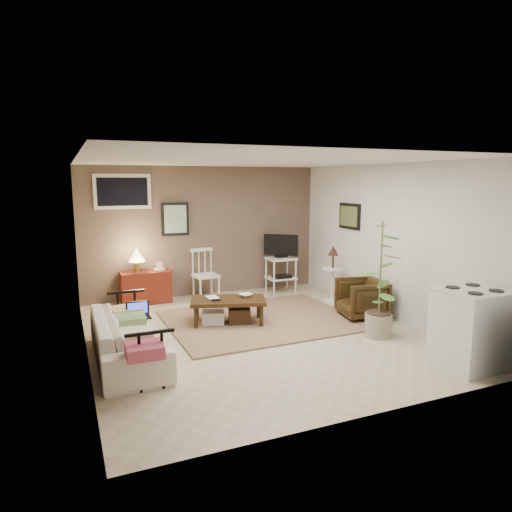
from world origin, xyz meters
name	(u,v)px	position (x,y,z in m)	size (l,w,h in m)	color
floor	(257,334)	(0.00, 0.00, 0.00)	(5.00, 5.00, 0.00)	#C1B293
art_back	(175,219)	(-0.55, 2.48, 1.45)	(0.50, 0.03, 0.60)	black
art_right	(350,216)	(2.23, 1.05, 1.52)	(0.03, 0.60, 0.45)	black
window	(123,192)	(-1.45, 2.48, 1.95)	(0.96, 0.03, 0.60)	silver
rug	(260,320)	(0.29, 0.53, 0.01)	(2.79, 2.23, 0.03)	#87664E
coffee_table	(228,309)	(-0.23, 0.56, 0.23)	(1.22, 0.88, 0.42)	#35210E
sofa	(127,330)	(-1.80, -0.28, 0.37)	(1.90, 0.55, 0.74)	white
sofa_pillows	(134,328)	(-1.75, -0.49, 0.46)	(0.37, 1.81, 0.13)	beige
sofa_end_rails	(137,333)	(-1.69, -0.28, 0.32)	(0.51, 1.90, 0.64)	black
laptop	(138,313)	(-1.62, 0.05, 0.48)	(0.29, 0.21, 0.20)	black
red_console	(145,284)	(-1.17, 2.27, 0.34)	(0.86, 0.38, 0.99)	maroon
spindle_chair	(206,276)	(-0.10, 2.14, 0.43)	(0.45, 0.45, 0.92)	silver
tv_stand	(281,262)	(1.41, 2.09, 0.59)	(0.54, 0.47, 1.12)	silver
side_table	(333,267)	(1.93, 1.09, 0.62)	(0.38, 0.38, 1.00)	silver
armchair	(362,297)	(1.81, 0.06, 0.34)	(0.66, 0.62, 0.68)	#32210D
potted_plant	(380,275)	(1.51, -0.76, 0.87)	(0.41, 0.41, 1.63)	gray
stove	(471,328)	(1.82, -2.02, 0.46)	(0.71, 0.66, 0.93)	silver
bowl	(246,291)	(0.06, 0.57, 0.49)	(0.19, 0.05, 0.19)	#35210E
book_table	(207,291)	(-0.51, 0.69, 0.51)	(0.17, 0.02, 0.23)	#35210E
book_console	(155,265)	(-0.97, 2.29, 0.67)	(0.15, 0.02, 0.20)	#35210E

